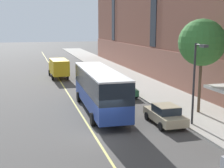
{
  "coord_description": "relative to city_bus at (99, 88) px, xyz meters",
  "views": [
    {
      "loc": [
        -4.93,
        -20.04,
        7.46
      ],
      "look_at": [
        3.05,
        9.14,
        1.8
      ],
      "focal_mm": 50.0,
      "sensor_mm": 36.0,
      "label": 1
    }
  ],
  "objects": [
    {
      "name": "ground_plane",
      "position": [
        -1.01,
        -5.82,
        -2.16
      ],
      "size": [
        260.0,
        260.0,
        0.0
      ],
      "primitive_type": "plane",
      "color": "#4C4947"
    },
    {
      "name": "sidewalk",
      "position": [
        8.21,
        -2.82,
        -2.09
      ],
      "size": [
        5.84,
        160.0,
        0.15
      ],
      "primitive_type": "cube",
      "color": "#ADA89E",
      "rests_on": "ground"
    },
    {
      "name": "city_bus",
      "position": [
        0.0,
        0.0,
        0.0
      ],
      "size": [
        3.05,
        12.17,
        3.74
      ],
      "color": "navy",
      "rests_on": "ground"
    },
    {
      "name": "parked_car_black_0",
      "position": [
        4.12,
        11.93,
        -1.38
      ],
      "size": [
        2.05,
        4.4,
        1.56
      ],
      "color": "black",
      "rests_on": "ground"
    },
    {
      "name": "parked_car_champagne_1",
      "position": [
        4.04,
        -4.76,
        -1.38
      ],
      "size": [
        2.02,
        4.4,
        1.56
      ],
      "color": "#BCAD89",
      "rests_on": "ground"
    },
    {
      "name": "parked_car_green_3",
      "position": [
        4.08,
        5.42,
        -1.38
      ],
      "size": [
        2.01,
        4.27,
        1.56
      ],
      "color": "#23603D",
      "rests_on": "ground"
    },
    {
      "name": "box_truck",
      "position": [
        -1.61,
        19.15,
        -0.55
      ],
      "size": [
        2.49,
        7.16,
        2.77
      ],
      "color": "gold",
      "rests_on": "ground"
    },
    {
      "name": "street_tree_mid_block",
      "position": [
        8.08,
        -2.8,
        3.92
      ],
      "size": [
        3.9,
        3.9,
        7.9
      ],
      "color": "brown",
      "rests_on": "sidewalk"
    },
    {
      "name": "street_lamp",
      "position": [
        5.89,
        -5.85,
        1.78
      ],
      "size": [
        0.36,
        1.48,
        6.08
      ],
      "color": "#2D2D30",
      "rests_on": "sidewalk"
    },
    {
      "name": "lane_centerline",
      "position": [
        -1.7,
        -2.82,
        -2.16
      ],
      "size": [
        0.16,
        140.0,
        0.01
      ],
      "primitive_type": "cube",
      "color": "#E0D66B",
      "rests_on": "ground"
    }
  ]
}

